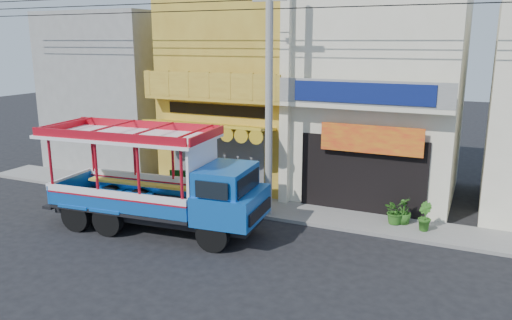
% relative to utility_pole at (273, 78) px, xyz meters
% --- Properties ---
extents(ground, '(90.00, 90.00, 0.00)m').
position_rel_utility_pole_xyz_m(ground, '(0.85, -3.30, -5.03)').
color(ground, black).
rests_on(ground, ground).
extents(sidewalk, '(30.00, 2.00, 0.12)m').
position_rel_utility_pole_xyz_m(sidewalk, '(0.85, 0.70, -4.97)').
color(sidewalk, slate).
rests_on(sidewalk, ground).
extents(shophouse_left, '(6.00, 7.50, 8.24)m').
position_rel_utility_pole_xyz_m(shophouse_left, '(-3.15, 4.66, -0.92)').
color(shophouse_left, '#AF8827').
rests_on(shophouse_left, ground).
extents(shophouse_right, '(6.00, 6.75, 8.24)m').
position_rel_utility_pole_xyz_m(shophouse_right, '(2.85, 4.66, -0.93)').
color(shophouse_right, beige).
rests_on(shophouse_right, ground).
extents(party_pilaster, '(0.35, 0.30, 8.00)m').
position_rel_utility_pole_xyz_m(party_pilaster, '(-0.15, 1.55, -1.03)').
color(party_pilaster, beige).
rests_on(party_pilaster, ground).
extents(filler_building_left, '(6.00, 6.00, 7.60)m').
position_rel_utility_pole_xyz_m(filler_building_left, '(-10.15, 4.70, -1.23)').
color(filler_building_left, gray).
rests_on(filler_building_left, ground).
extents(utility_pole, '(28.00, 0.26, 9.00)m').
position_rel_utility_pole_xyz_m(utility_pole, '(0.00, 0.00, 0.00)').
color(utility_pole, gray).
rests_on(utility_pole, ground).
extents(songthaew_truck, '(7.72, 3.07, 3.52)m').
position_rel_utility_pole_xyz_m(songthaew_truck, '(-2.55, -2.71, -3.34)').
color(songthaew_truck, black).
rests_on(songthaew_truck, ground).
extents(green_sign, '(0.66, 0.44, 1.02)m').
position_rel_utility_pole_xyz_m(green_sign, '(-4.44, 0.63, -4.49)').
color(green_sign, black).
rests_on(green_sign, sidewalk).
extents(potted_plant_a, '(1.09, 1.10, 0.92)m').
position_rel_utility_pole_xyz_m(potted_plant_a, '(4.24, 0.88, -4.45)').
color(potted_plant_a, '#2C631C').
rests_on(potted_plant_a, sidewalk).
extents(potted_plant_b, '(0.61, 0.66, 0.95)m').
position_rel_utility_pole_xyz_m(potted_plant_b, '(5.20, 0.65, -4.44)').
color(potted_plant_b, '#2C631C').
rests_on(potted_plant_b, sidewalk).
extents(potted_plant_c, '(0.56, 0.56, 0.94)m').
position_rel_utility_pole_xyz_m(potted_plant_c, '(4.49, 1.00, -4.44)').
color(potted_plant_c, '#2C631C').
rests_on(potted_plant_c, sidewalk).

